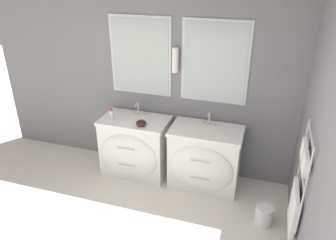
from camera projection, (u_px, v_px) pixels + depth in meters
The scene contains 9 objects.
wall_back at pixel (165, 79), 4.34m from camera, with size 5.12×0.16×2.60m.
wall_right at pixel (317, 148), 2.78m from camera, with size 0.13×4.37×2.60m.
vanity_left at pixel (135, 146), 4.51m from camera, with size 0.91×0.61×0.82m.
vanity_right at pixel (205, 158), 4.24m from camera, with size 0.91×0.61×0.82m.
faucet_left at pixel (138, 109), 4.44m from camera, with size 0.17×0.12×0.18m.
faucet_right at pixel (209, 119), 4.17m from camera, with size 0.17×0.12×0.18m.
toiletry_bottle at pixel (112, 115), 4.34m from camera, with size 0.06×0.06×0.15m.
amenity_bowl at pixel (141, 123), 4.17m from camera, with size 0.13×0.13×0.08m.
waste_bin at pixel (264, 215), 3.72m from camera, with size 0.21×0.21×0.23m.
Camera 1 is at (1.30, -1.66, 2.72)m, focal length 35.00 mm.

